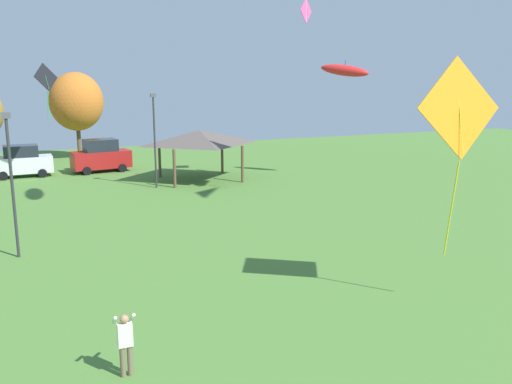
{
  "coord_description": "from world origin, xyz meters",
  "views": [
    {
      "loc": [
        -3.69,
        1.3,
        7.28
      ],
      "look_at": [
        1.93,
        14.33,
        4.27
      ],
      "focal_mm": 38.0,
      "sensor_mm": 36.0,
      "label": 1
    }
  ],
  "objects_px": {
    "kite_flying_0": "(345,70)",
    "parked_car_second_from_left": "(22,161)",
    "kite_flying_4": "(459,113)",
    "park_pavilion": "(200,137)",
    "person_standing_near_foreground": "(125,341)",
    "light_post_2": "(11,177)",
    "parked_car_third_from_left": "(101,156)",
    "kite_flying_8": "(46,79)",
    "light_post_0": "(155,135)",
    "kite_flying_5": "(306,11)",
    "treeline_tree_3": "(76,102)"
  },
  "relations": [
    {
      "from": "person_standing_near_foreground",
      "to": "light_post_0",
      "type": "xyz_separation_m",
      "value": [
        6.09,
        22.97,
        2.59
      ]
    },
    {
      "from": "kite_flying_5",
      "to": "park_pavilion",
      "type": "distance_m",
      "value": 11.33
    },
    {
      "from": "kite_flying_0",
      "to": "kite_flying_8",
      "type": "height_order",
      "value": "kite_flying_0"
    },
    {
      "from": "person_standing_near_foreground",
      "to": "kite_flying_4",
      "type": "relative_size",
      "value": 0.27
    },
    {
      "from": "kite_flying_4",
      "to": "park_pavilion",
      "type": "bearing_deg",
      "value": 91.48
    },
    {
      "from": "kite_flying_0",
      "to": "kite_flying_5",
      "type": "bearing_deg",
      "value": 179.74
    },
    {
      "from": "parked_car_third_from_left",
      "to": "light_post_2",
      "type": "relative_size",
      "value": 0.78
    },
    {
      "from": "light_post_0",
      "to": "kite_flying_8",
      "type": "bearing_deg",
      "value": 156.13
    },
    {
      "from": "light_post_0",
      "to": "treeline_tree_3",
      "type": "bearing_deg",
      "value": 101.98
    },
    {
      "from": "treeline_tree_3",
      "to": "person_standing_near_foreground",
      "type": "bearing_deg",
      "value": -94.02
    },
    {
      "from": "person_standing_near_foreground",
      "to": "light_post_0",
      "type": "relative_size",
      "value": 0.27
    },
    {
      "from": "kite_flying_8",
      "to": "park_pavilion",
      "type": "bearing_deg",
      "value": -7.08
    },
    {
      "from": "kite_flying_0",
      "to": "kite_flying_4",
      "type": "bearing_deg",
      "value": -113.58
    },
    {
      "from": "kite_flying_0",
      "to": "parked_car_second_from_left",
      "type": "distance_m",
      "value": 24.58
    },
    {
      "from": "kite_flying_4",
      "to": "light_post_0",
      "type": "xyz_separation_m",
      "value": [
        -4.21,
        22.73,
        -2.69
      ]
    },
    {
      "from": "kite_flying_5",
      "to": "park_pavilion",
      "type": "relative_size",
      "value": 0.26
    },
    {
      "from": "parked_car_third_from_left",
      "to": "kite_flying_8",
      "type": "bearing_deg",
      "value": -134.03
    },
    {
      "from": "kite_flying_5",
      "to": "parked_car_second_from_left",
      "type": "height_order",
      "value": "kite_flying_5"
    },
    {
      "from": "person_standing_near_foreground",
      "to": "kite_flying_0",
      "type": "bearing_deg",
      "value": 53.53
    },
    {
      "from": "person_standing_near_foreground",
      "to": "parked_car_second_from_left",
      "type": "relative_size",
      "value": 0.39
    },
    {
      "from": "park_pavilion",
      "to": "light_post_2",
      "type": "bearing_deg",
      "value": -131.8
    },
    {
      "from": "person_standing_near_foreground",
      "to": "parked_car_second_from_left",
      "type": "distance_m",
      "value": 30.95
    },
    {
      "from": "kite_flying_5",
      "to": "treeline_tree_3",
      "type": "distance_m",
      "value": 23.27
    },
    {
      "from": "kite_flying_4",
      "to": "kite_flying_5",
      "type": "height_order",
      "value": "kite_flying_5"
    },
    {
      "from": "person_standing_near_foreground",
      "to": "treeline_tree_3",
      "type": "distance_m",
      "value": 39.14
    },
    {
      "from": "person_standing_near_foreground",
      "to": "parked_car_second_from_left",
      "type": "bearing_deg",
      "value": 100.25
    },
    {
      "from": "treeline_tree_3",
      "to": "kite_flying_5",
      "type": "bearing_deg",
      "value": -52.95
    },
    {
      "from": "person_standing_near_foreground",
      "to": "parked_car_third_from_left",
      "type": "distance_m",
      "value": 31.06
    },
    {
      "from": "parked_car_third_from_left",
      "to": "light_post_2",
      "type": "height_order",
      "value": "light_post_2"
    },
    {
      "from": "kite_flying_0",
      "to": "light_post_2",
      "type": "relative_size",
      "value": 0.52
    },
    {
      "from": "treeline_tree_3",
      "to": "parked_car_second_from_left",
      "type": "bearing_deg",
      "value": -121.61
    },
    {
      "from": "kite_flying_0",
      "to": "parked_car_second_from_left",
      "type": "relative_size",
      "value": 0.71
    },
    {
      "from": "kite_flying_8",
      "to": "treeline_tree_3",
      "type": "distance_m",
      "value": 13.53
    },
    {
      "from": "kite_flying_0",
      "to": "light_post_2",
      "type": "distance_m",
      "value": 24.4
    },
    {
      "from": "kite_flying_0",
      "to": "light_post_2",
      "type": "bearing_deg",
      "value": -155.37
    },
    {
      "from": "parked_car_third_from_left",
      "to": "light_post_0",
      "type": "bearing_deg",
      "value": -79.49
    },
    {
      "from": "kite_flying_0",
      "to": "parked_car_second_from_left",
      "type": "xyz_separation_m",
      "value": [
        -21.51,
        9.9,
        -6.59
      ]
    },
    {
      "from": "person_standing_near_foreground",
      "to": "light_post_2",
      "type": "xyz_separation_m",
      "value": [
        -2.46,
        10.96,
        2.43
      ]
    },
    {
      "from": "park_pavilion",
      "to": "treeline_tree_3",
      "type": "relative_size",
      "value": 0.82
    },
    {
      "from": "parked_car_third_from_left",
      "to": "kite_flying_0",
      "type": "bearing_deg",
      "value": -39.25
    },
    {
      "from": "park_pavilion",
      "to": "treeline_tree_3",
      "type": "height_order",
      "value": "treeline_tree_3"
    },
    {
      "from": "park_pavilion",
      "to": "parked_car_second_from_left",
      "type": "bearing_deg",
      "value": 151.85
    },
    {
      "from": "parked_car_third_from_left",
      "to": "light_post_0",
      "type": "relative_size",
      "value": 0.74
    },
    {
      "from": "kite_flying_4",
      "to": "kite_flying_8",
      "type": "height_order",
      "value": "kite_flying_8"
    },
    {
      "from": "park_pavilion",
      "to": "kite_flying_4",
      "type": "bearing_deg",
      "value": -88.52
    },
    {
      "from": "parked_car_second_from_left",
      "to": "treeline_tree_3",
      "type": "bearing_deg",
      "value": 56.69
    },
    {
      "from": "kite_flying_5",
      "to": "treeline_tree_3",
      "type": "bearing_deg",
      "value": 127.05
    },
    {
      "from": "person_standing_near_foreground",
      "to": "kite_flying_0",
      "type": "height_order",
      "value": "kite_flying_0"
    },
    {
      "from": "kite_flying_4",
      "to": "treeline_tree_3",
      "type": "bearing_deg",
      "value": 101.11
    },
    {
      "from": "kite_flying_0",
      "to": "treeline_tree_3",
      "type": "relative_size",
      "value": 0.4
    }
  ]
}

